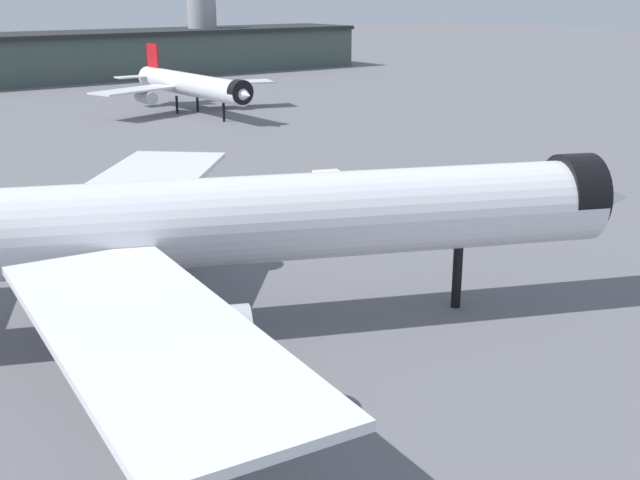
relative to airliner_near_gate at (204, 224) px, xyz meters
The scene contains 5 objects.
ground 8.62m from the airliner_near_gate, behind, with size 900.00×900.00×0.00m, color slate.
airliner_near_gate is the anchor object (origin of this frame).
airliner_far_taxiway 113.12m from the airliner_near_gate, 64.97° to the left, with size 42.51×46.63×13.54m.
service_truck_front 43.22m from the airliner_near_gate, 43.85° to the left, with size 5.95×3.98×3.00m.
baggage_cart_trailing 42.94m from the airliner_near_gate, 23.22° to the left, with size 2.44×2.74×1.82m.
Camera 1 is at (-22.37, -51.00, 24.76)m, focal length 44.31 mm.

